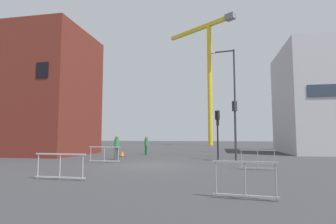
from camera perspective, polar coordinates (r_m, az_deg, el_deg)
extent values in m
plane|color=#333335|center=(16.39, -3.78, -11.49)|extent=(160.00, 160.00, 0.00)
cube|color=maroon|center=(28.88, -24.72, 3.71)|extent=(8.06, 8.13, 12.07)
cube|color=black|center=(24.45, -25.54, 8.22)|extent=(1.10, 0.06, 1.30)
cylinder|color=yellow|center=(52.79, 9.02, 5.82)|extent=(0.90, 0.90, 23.69)
cube|color=yellow|center=(57.98, 6.59, 17.42)|extent=(13.14, 9.69, 0.70)
cube|color=slate|center=(53.80, 13.33, 19.40)|extent=(2.16, 2.02, 1.10)
cylinder|color=#2D2D30|center=(22.86, 14.28, 1.98)|extent=(0.14, 0.14, 9.19)
cube|color=#2D2D30|center=(23.92, 11.86, 12.66)|extent=(1.77, 0.35, 0.10)
ellipsoid|color=silver|center=(24.03, 9.72, 12.49)|extent=(0.44, 0.24, 0.16)
cylinder|color=black|center=(30.12, 10.75, -5.72)|extent=(0.12, 0.12, 2.97)
cube|color=black|center=(30.15, 10.69, -2.23)|extent=(0.32, 0.34, 0.70)
sphere|color=#390605|center=(30.33, 10.58, -1.83)|extent=(0.11, 0.11, 0.11)
sphere|color=#F2A514|center=(30.32, 10.58, -2.24)|extent=(0.11, 0.11, 0.11)
sphere|color=#07330F|center=(30.31, 10.59, -2.66)|extent=(0.11, 0.11, 0.11)
cylinder|color=#2D2D30|center=(19.10, 14.35, -5.11)|extent=(0.12, 0.12, 3.55)
cube|color=#2D2D30|center=(19.22, 14.20, 1.24)|extent=(0.37, 0.37, 0.70)
sphere|color=#390605|center=(19.38, 14.53, 1.85)|extent=(0.11, 0.11, 0.11)
sphere|color=#F2A514|center=(19.35, 14.54, 1.20)|extent=(0.11, 0.11, 0.11)
sphere|color=#07330F|center=(19.33, 14.56, 0.55)|extent=(0.11, 0.11, 0.11)
cylinder|color=black|center=(20.62, 10.71, -5.88)|extent=(0.12, 0.12, 3.05)
cube|color=black|center=(20.68, 10.62, -0.67)|extent=(0.37, 0.37, 0.70)
sphere|color=#390605|center=(20.81, 10.25, -0.10)|extent=(0.11, 0.11, 0.11)
sphere|color=#F2A514|center=(20.80, 10.26, -0.70)|extent=(0.11, 0.11, 0.11)
sphere|color=#07330F|center=(20.78, 10.27, -1.31)|extent=(0.11, 0.11, 0.11)
cylinder|color=#2D844C|center=(25.72, -4.55, -8.25)|extent=(0.14, 0.14, 0.85)
cylinder|color=#2D844C|center=(25.86, -4.88, -8.23)|extent=(0.14, 0.14, 0.85)
cylinder|color=#2D844C|center=(25.76, -4.70, -6.50)|extent=(0.34, 0.34, 0.71)
sphere|color=#8C6647|center=(25.76, -4.69, -5.45)|extent=(0.23, 0.23, 0.23)
cylinder|color=#4C4C51|center=(20.72, -11.31, -8.87)|extent=(0.14, 0.14, 0.88)
cylinder|color=#4C4C51|center=(20.83, -10.86, -8.86)|extent=(0.14, 0.14, 0.88)
cylinder|color=#2D844C|center=(20.74, -11.04, -6.64)|extent=(0.34, 0.34, 0.73)
sphere|color=#8C6647|center=(20.73, -11.02, -5.30)|extent=(0.24, 0.24, 0.24)
cube|color=#B2B5BA|center=(18.74, -13.57, -7.35)|extent=(2.29, 0.18, 0.06)
cube|color=#B2B5BA|center=(18.80, -13.63, -10.25)|extent=(2.29, 0.18, 0.06)
cylinder|color=#B2B5BA|center=(19.26, -16.36, -8.79)|extent=(0.04, 0.04, 1.05)
cylinder|color=#B2B5BA|center=(18.77, -13.60, -8.95)|extent=(0.04, 0.04, 1.05)
cylinder|color=#B2B5BA|center=(18.32, -10.70, -9.10)|extent=(0.04, 0.04, 1.05)
cube|color=gray|center=(7.99, 16.22, -10.35)|extent=(1.82, 0.24, 0.06)
cube|color=gray|center=(8.13, 16.40, -17.03)|extent=(1.82, 0.24, 0.06)
cylinder|color=gray|center=(8.10, 10.31, -14.14)|extent=(0.04, 0.04, 1.05)
cylinder|color=gray|center=(8.05, 16.32, -14.07)|extent=(0.04, 0.04, 1.05)
cylinder|color=gray|center=(8.09, 22.33, -13.85)|extent=(0.04, 0.04, 1.05)
cube|color=#B2B5BA|center=(11.90, -22.23, -8.42)|extent=(2.31, 0.13, 0.06)
cube|color=#B2B5BA|center=(12.00, -22.39, -12.95)|extent=(2.31, 0.13, 0.06)
cylinder|color=#B2B5BA|center=(12.56, -26.28, -10.48)|extent=(0.04, 0.04, 1.05)
cylinder|color=#B2B5BA|center=(11.95, -22.32, -10.93)|extent=(0.04, 0.04, 1.05)
cylinder|color=#B2B5BA|center=(11.39, -17.95, -11.36)|extent=(0.04, 0.04, 1.05)
cube|color=gray|center=(14.96, 18.76, -7.79)|extent=(1.86, 0.24, 0.06)
cube|color=gray|center=(15.04, 18.87, -11.41)|extent=(1.86, 0.24, 0.06)
cylinder|color=gray|center=(14.99, 15.57, -9.89)|extent=(0.04, 0.04, 1.05)
cylinder|color=gray|center=(15.00, 18.82, -9.80)|extent=(0.04, 0.04, 1.05)
cylinder|color=gray|center=(15.05, 22.04, -9.68)|extent=(0.04, 0.04, 1.05)
cube|color=black|center=(23.92, -9.88, -9.41)|extent=(0.48, 0.48, 0.03)
cone|color=orange|center=(23.91, -9.87, -8.86)|extent=(0.37, 0.37, 0.49)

